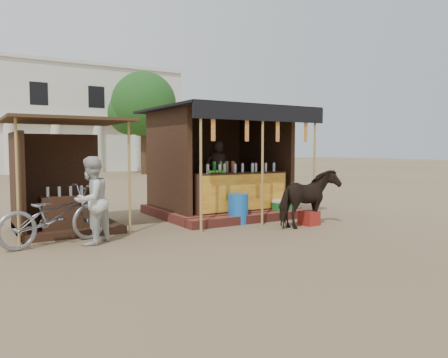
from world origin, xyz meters
name	(u,v)px	position (x,y,z in m)	size (l,w,h in m)	color
ground	(268,242)	(0.00, 0.00, 0.00)	(120.00, 120.00, 0.00)	#846B4C
main_stall	(222,176)	(1.00, 3.36, 1.03)	(3.60, 3.61, 2.78)	brown
secondary_stall	(57,191)	(-3.17, 3.24, 0.85)	(2.40, 2.40, 2.38)	#382214
cow	(309,199)	(1.72, 0.78, 0.65)	(0.70, 1.53, 1.30)	black
motorbike	(54,215)	(-3.48, 1.86, 0.54)	(0.72, 2.06, 1.08)	gray
bystander	(91,200)	(-2.89, 1.56, 0.81)	(0.79, 0.61, 1.62)	beige
blue_barrel	(238,209)	(0.63, 2.00, 0.35)	(0.48, 0.48, 0.71)	blue
red_crate	(309,218)	(1.92, 0.99, 0.16)	(0.36, 0.39, 0.33)	maroon
cooler	(282,208)	(2.12, 2.23, 0.23)	(0.64, 0.44, 0.46)	#19722A
background_building	(3,119)	(-2.00, 29.94, 3.98)	(26.00, 7.45, 8.18)	silver
tree	(141,107)	(5.81, 22.14, 4.63)	(4.50, 4.40, 7.00)	#382314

